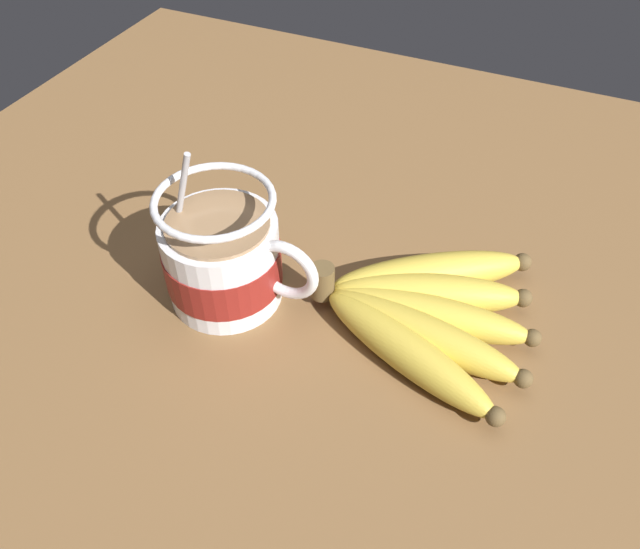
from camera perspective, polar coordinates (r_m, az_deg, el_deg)
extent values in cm
cube|color=brown|center=(52.85, -0.54, -5.07)|extent=(94.94, 94.94, 3.47)
cylinder|color=silver|center=(51.18, -8.87, 1.24)|extent=(9.38, 9.38, 7.63)
cylinder|color=maroon|center=(51.39, -8.84, 1.00)|extent=(9.58, 9.58, 3.51)
torus|color=silver|center=(48.16, -3.25, 0.39)|extent=(5.72, 0.90, 5.72)
cylinder|color=#997551|center=(48.58, -9.38, 4.57)|extent=(8.18, 8.18, 0.40)
torus|color=silver|center=(47.14, -9.71, 6.70)|extent=(9.38, 9.38, 0.60)
cylinder|color=#B2B2B7|center=(50.37, -12.79, 5.45)|extent=(4.23, 0.50, 12.31)
ellipsoid|color=#B2B2B7|center=(53.50, -10.11, -0.05)|extent=(3.00, 2.00, 0.80)
cylinder|color=brown|center=(50.70, 0.16, -0.60)|extent=(2.00, 2.00, 3.00)
ellipsoid|color=gold|center=(47.65, 7.86, -6.92)|extent=(16.07, 8.81, 3.22)
sphere|color=brown|center=(45.57, 15.75, -12.39)|extent=(1.45, 1.45, 1.45)
ellipsoid|color=gold|center=(48.89, 9.28, -5.35)|extent=(16.37, 5.26, 3.20)
sphere|color=brown|center=(48.01, 18.08, -9.04)|extent=(1.44, 1.44, 1.44)
ellipsoid|color=gold|center=(50.33, 9.97, -3.59)|extent=(16.21, 4.92, 3.16)
sphere|color=brown|center=(50.70, 18.84, -5.51)|extent=(1.42, 1.42, 1.42)
ellipsoid|color=gold|center=(51.69, 9.83, -1.72)|extent=(15.61, 8.50, 3.38)
sphere|color=brown|center=(53.20, 18.07, -2.06)|extent=(1.52, 1.52, 1.52)
ellipsoid|color=gold|center=(53.22, 10.01, 0.04)|extent=(15.62, 12.14, 3.49)
sphere|color=brown|center=(56.19, 18.02, 1.08)|extent=(1.57, 1.57, 1.57)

